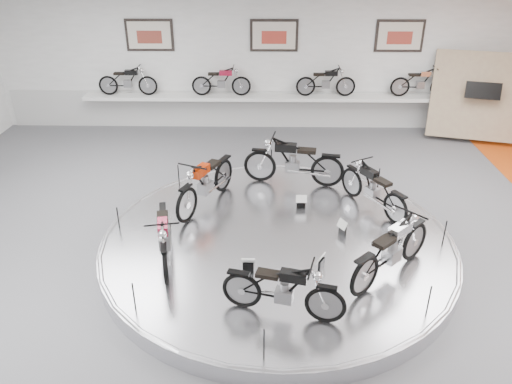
{
  "coord_description": "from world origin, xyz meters",
  "views": [
    {
      "loc": [
        -0.26,
        -7.42,
        5.26
      ],
      "look_at": [
        -0.4,
        0.6,
        1.07
      ],
      "focal_mm": 35.0,
      "sensor_mm": 36.0,
      "label": 1
    }
  ],
  "objects_px": {
    "shelf": "(273,97)",
    "bike_f": "(392,249)",
    "bike_a": "(373,188)",
    "display_platform": "(277,244)",
    "bike_c": "(206,181)",
    "bike_e": "(283,289)",
    "bike_b": "(294,161)",
    "bike_d": "(164,236)"
  },
  "relations": [
    {
      "from": "shelf",
      "to": "bike_f",
      "type": "xyz_separation_m",
      "value": [
        1.78,
        -7.52,
        -0.18
      ]
    },
    {
      "from": "bike_a",
      "to": "bike_f",
      "type": "distance_m",
      "value": 2.22
    },
    {
      "from": "display_platform",
      "to": "bike_f",
      "type": "height_order",
      "value": "bike_f"
    },
    {
      "from": "bike_c",
      "to": "bike_f",
      "type": "bearing_deg",
      "value": 78.5
    },
    {
      "from": "bike_e",
      "to": "bike_f",
      "type": "height_order",
      "value": "bike_f"
    },
    {
      "from": "bike_a",
      "to": "bike_e",
      "type": "bearing_deg",
      "value": 118.49
    },
    {
      "from": "display_platform",
      "to": "shelf",
      "type": "relative_size",
      "value": 0.58
    },
    {
      "from": "bike_b",
      "to": "display_platform",
      "type": "bearing_deg",
      "value": 89.66
    },
    {
      "from": "display_platform",
      "to": "bike_d",
      "type": "height_order",
      "value": "bike_d"
    },
    {
      "from": "display_platform",
      "to": "bike_a",
      "type": "bearing_deg",
      "value": 29.81
    },
    {
      "from": "bike_d",
      "to": "bike_f",
      "type": "xyz_separation_m",
      "value": [
        3.7,
        -0.4,
        0.05
      ]
    },
    {
      "from": "display_platform",
      "to": "bike_c",
      "type": "relative_size",
      "value": 3.51
    },
    {
      "from": "bike_d",
      "to": "bike_f",
      "type": "bearing_deg",
      "value": 72.72
    },
    {
      "from": "shelf",
      "to": "bike_d",
      "type": "xyz_separation_m",
      "value": [
        -1.92,
        -7.12,
        -0.23
      ]
    },
    {
      "from": "display_platform",
      "to": "bike_f",
      "type": "xyz_separation_m",
      "value": [
        1.78,
        -1.12,
        0.67
      ]
    },
    {
      "from": "shelf",
      "to": "bike_e",
      "type": "relative_size",
      "value": 7.11
    },
    {
      "from": "display_platform",
      "to": "bike_e",
      "type": "relative_size",
      "value": 4.14
    },
    {
      "from": "bike_a",
      "to": "bike_b",
      "type": "relative_size",
      "value": 0.86
    },
    {
      "from": "shelf",
      "to": "bike_b",
      "type": "relative_size",
      "value": 5.89
    },
    {
      "from": "bike_a",
      "to": "bike_c",
      "type": "relative_size",
      "value": 0.89
    },
    {
      "from": "bike_c",
      "to": "display_platform",
      "type": "bearing_deg",
      "value": 74.15
    },
    {
      "from": "bike_c",
      "to": "bike_e",
      "type": "relative_size",
      "value": 1.18
    },
    {
      "from": "bike_d",
      "to": "bike_e",
      "type": "height_order",
      "value": "bike_d"
    },
    {
      "from": "bike_b",
      "to": "bike_e",
      "type": "xyz_separation_m",
      "value": [
        -0.36,
        -4.27,
        -0.09
      ]
    },
    {
      "from": "bike_a",
      "to": "bike_b",
      "type": "xyz_separation_m",
      "value": [
        -1.53,
        1.11,
        0.07
      ]
    },
    {
      "from": "display_platform",
      "to": "bike_a",
      "type": "relative_size",
      "value": 3.96
    },
    {
      "from": "display_platform",
      "to": "bike_e",
      "type": "height_order",
      "value": "bike_e"
    },
    {
      "from": "shelf",
      "to": "bike_e",
      "type": "distance_m",
      "value": 8.48
    },
    {
      "from": "bike_f",
      "to": "bike_c",
      "type": "bearing_deg",
      "value": 100.22
    },
    {
      "from": "bike_e",
      "to": "bike_f",
      "type": "distance_m",
      "value": 2.0
    },
    {
      "from": "bike_e",
      "to": "bike_f",
      "type": "bearing_deg",
      "value": 42.96
    },
    {
      "from": "bike_d",
      "to": "bike_e",
      "type": "relative_size",
      "value": 1.03
    },
    {
      "from": "bike_b",
      "to": "bike_f",
      "type": "height_order",
      "value": "bike_b"
    },
    {
      "from": "shelf",
      "to": "bike_d",
      "type": "bearing_deg",
      "value": -105.08
    },
    {
      "from": "bike_c",
      "to": "bike_f",
      "type": "xyz_separation_m",
      "value": [
        3.2,
        -2.32,
        -0.02
      ]
    },
    {
      "from": "bike_b",
      "to": "bike_f",
      "type": "relative_size",
      "value": 1.06
    },
    {
      "from": "bike_c",
      "to": "bike_e",
      "type": "bearing_deg",
      "value": 48.31
    },
    {
      "from": "bike_b",
      "to": "bike_e",
      "type": "distance_m",
      "value": 4.29
    },
    {
      "from": "bike_d",
      "to": "bike_f",
      "type": "relative_size",
      "value": 0.91
    },
    {
      "from": "bike_b",
      "to": "bike_e",
      "type": "relative_size",
      "value": 1.21
    },
    {
      "from": "bike_a",
      "to": "bike_c",
      "type": "xyz_separation_m",
      "value": [
        -3.33,
        0.11,
        0.06
      ]
    },
    {
      "from": "bike_f",
      "to": "bike_b",
      "type": "bearing_deg",
      "value": 68.92
    }
  ]
}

